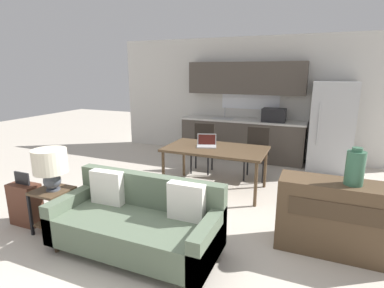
{
  "coord_description": "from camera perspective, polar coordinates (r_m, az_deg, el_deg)",
  "views": [
    {
      "loc": [
        1.55,
        -2.28,
        1.95
      ],
      "look_at": [
        -0.05,
        1.5,
        0.95
      ],
      "focal_mm": 28.0,
      "sensor_mm": 36.0,
      "label": 1
    }
  ],
  "objects": [
    {
      "name": "refrigerator",
      "position": [
        6.58,
        24.98,
        3.05
      ],
      "size": [
        0.8,
        0.79,
        1.76
      ],
      "color": "#B7BABC",
      "rests_on": "ground_plane"
    },
    {
      "name": "side_table",
      "position": [
        4.12,
        -24.89,
        -10.28
      ],
      "size": [
        0.41,
        0.41,
        0.55
      ],
      "color": "brown",
      "rests_on": "ground_plane"
    },
    {
      "name": "laptop",
      "position": [
        5.03,
        2.81,
        0.13
      ],
      "size": [
        0.38,
        0.34,
        0.2
      ],
      "rotation": [
        0.0,
        0.0,
        0.32
      ],
      "color": "#B7BABC",
      "rests_on": "dining_table"
    },
    {
      "name": "dining_chair_far_right",
      "position": [
        5.65,
        12.19,
        -1.32
      ],
      "size": [
        0.43,
        0.43,
        0.94
      ],
      "rotation": [
        0.0,
        0.0,
        0.03
      ],
      "color": "black",
      "rests_on": "ground_plane"
    },
    {
      "name": "suitcase",
      "position": [
        4.51,
        -29.13,
        -9.89
      ],
      "size": [
        0.4,
        0.22,
        0.71
      ],
      "color": "brown",
      "rests_on": "ground_plane"
    },
    {
      "name": "dining_table",
      "position": [
        4.96,
        4.48,
        -1.35
      ],
      "size": [
        1.64,
        0.94,
        0.72
      ],
      "color": "brown",
      "rests_on": "ground_plane"
    },
    {
      "name": "table_lamp",
      "position": [
        3.93,
        -25.38,
        -3.54
      ],
      "size": [
        0.4,
        0.4,
        0.51
      ],
      "color": "#4C515B",
      "rests_on": "side_table"
    },
    {
      "name": "dining_chair_far_left",
      "position": [
        5.92,
        2.08,
        -0.32
      ],
      "size": [
        0.46,
        0.46,
        0.94
      ],
      "rotation": [
        0.0,
        0.0,
        0.11
      ],
      "color": "black",
      "rests_on": "ground_plane"
    },
    {
      "name": "kitchen_counter",
      "position": [
        6.87,
        9.75,
        4.25
      ],
      "size": [
        2.75,
        0.65,
        2.15
      ],
      "color": "#4C443D",
      "rests_on": "ground_plane"
    },
    {
      "name": "couch",
      "position": [
        3.47,
        -10.13,
        -14.42
      ],
      "size": [
        1.84,
        0.8,
        0.82
      ],
      "color": "#3D2D1E",
      "rests_on": "ground_plane"
    },
    {
      "name": "vase",
      "position": [
        3.47,
        28.63,
        -3.97
      ],
      "size": [
        0.18,
        0.18,
        0.39
      ],
      "color": "#336047",
      "rests_on": "credenza"
    },
    {
      "name": "credenza",
      "position": [
        3.69,
        26.04,
        -12.54
      ],
      "size": [
        1.26,
        0.44,
        0.82
      ],
      "color": "brown",
      "rests_on": "ground_plane"
    },
    {
      "name": "ground_plane",
      "position": [
        3.38,
        -9.88,
        -21.83
      ],
      "size": [
        20.0,
        20.0,
        0.0
      ],
      "primitive_type": "plane",
      "color": "beige"
    },
    {
      "name": "wall_back",
      "position": [
        7.1,
        10.38,
        8.69
      ],
      "size": [
        6.4,
        0.07,
        2.7
      ],
      "color": "silver",
      "rests_on": "ground_plane"
    }
  ]
}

